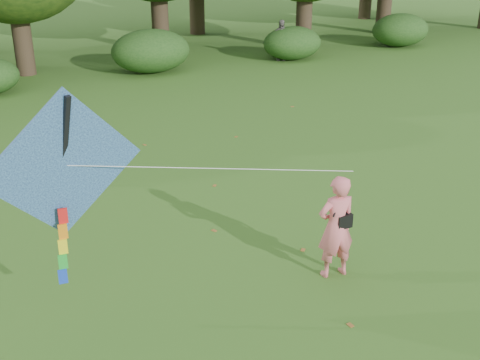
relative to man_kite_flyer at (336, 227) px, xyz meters
name	(u,v)px	position (x,y,z in m)	size (l,w,h in m)	color
ground	(333,286)	(-0.23, -0.35, -0.99)	(100.00, 100.00, 0.00)	#265114
man_kite_flyer	(336,227)	(0.00, 0.00, 0.00)	(0.72, 0.47, 1.98)	#DC676F
bystander_right	(281,40)	(9.16, 17.12, -0.02)	(1.13, 0.47, 1.93)	#645D59
crossbody_bag	(343,220)	(0.12, -0.03, 0.13)	(0.43, 0.20, 0.75)	black
flying_kite	(65,168)	(-4.48, 0.75, 1.70)	(5.98, 1.18, 3.21)	#24499D
shrub_band	(67,62)	(-0.95, 17.25, -0.13)	(39.15, 3.22, 1.88)	#264919
fallen_leaves	(199,184)	(-0.51, 5.03, -0.98)	(10.98, 13.77, 0.01)	brown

